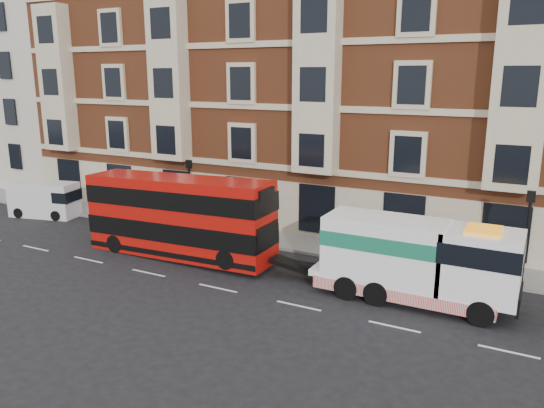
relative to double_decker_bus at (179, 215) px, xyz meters
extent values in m
plane|color=black|center=(4.11, -2.66, -2.24)|extent=(120.00, 120.00, 0.00)
cube|color=slate|center=(4.11, 4.84, -2.16)|extent=(90.00, 3.00, 0.15)
cube|color=brown|center=(4.61, 12.34, 6.76)|extent=(45.00, 12.00, 18.00)
cube|color=beige|center=(-25.89, 11.34, 5.76)|extent=(16.00, 10.00, 16.00)
cylinder|color=black|center=(-1.89, 3.54, -0.09)|extent=(0.14, 0.14, 4.00)
cube|color=black|center=(-1.89, 3.54, 2.01)|extent=(0.35, 0.15, 0.50)
cylinder|color=black|center=(16.11, 3.54, -0.09)|extent=(0.14, 0.14, 4.00)
cube|color=black|center=(16.11, 3.54, 2.01)|extent=(0.35, 0.15, 0.50)
cube|color=#B9100A|center=(0.00, 0.00, -0.06)|extent=(10.40, 2.32, 4.08)
cube|color=black|center=(0.00, 0.00, -0.66)|extent=(10.44, 2.38, 0.97)
cube|color=black|center=(0.00, 0.00, 1.01)|extent=(10.44, 2.38, 0.93)
cylinder|color=black|center=(-3.53, -1.05, -1.76)|extent=(0.97, 0.30, 0.97)
cylinder|color=black|center=(-3.53, 1.05, -1.76)|extent=(0.97, 0.30, 0.97)
cylinder|color=black|center=(3.53, -1.05, -1.48)|extent=(0.97, 0.30, 0.97)
cylinder|color=black|center=(3.53, 1.05, -1.48)|extent=(0.97, 0.30, 0.97)
cube|color=white|center=(12.00, 0.00, -1.36)|extent=(8.35, 2.13, 0.28)
cube|color=white|center=(14.69, 0.00, -0.15)|extent=(2.97, 2.32, 2.69)
cube|color=white|center=(10.89, 0.00, -0.10)|extent=(5.01, 2.32, 2.69)
cube|color=#186E4F|center=(10.89, 0.00, 0.36)|extent=(5.06, 2.36, 0.65)
cube|color=red|center=(11.81, 0.00, -1.68)|extent=(7.43, 2.38, 0.51)
cylinder|color=black|center=(14.97, -1.05, -1.73)|extent=(1.02, 0.32, 1.02)
cylinder|color=black|center=(14.97, 1.05, -1.73)|extent=(1.02, 0.32, 1.02)
cylinder|color=black|center=(10.89, -1.05, -1.73)|extent=(1.02, 0.37, 1.02)
cylinder|color=black|center=(10.89, 1.05, -1.73)|extent=(1.02, 0.37, 1.02)
cylinder|color=black|center=(9.59, -1.05, -1.73)|extent=(1.02, 0.37, 1.02)
cylinder|color=black|center=(9.59, 1.05, -1.73)|extent=(1.02, 0.37, 1.02)
cube|color=silver|center=(-13.10, 2.34, -1.08)|extent=(4.76, 2.77, 2.32)
cylinder|color=black|center=(-14.30, 1.19, -1.90)|extent=(0.71, 0.37, 0.68)
cylinder|color=black|center=(-14.69, 2.84, -1.90)|extent=(0.71, 0.37, 0.68)
cylinder|color=black|center=(-11.52, 1.85, -1.90)|extent=(0.71, 0.37, 0.68)
cylinder|color=black|center=(-11.91, 3.50, -1.90)|extent=(0.71, 0.37, 0.68)
imported|color=#17232F|center=(-3.01, 3.63, -1.20)|extent=(0.74, 0.58, 1.78)
camera|label=1|loc=(16.61, -21.11, 7.08)|focal=35.00mm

